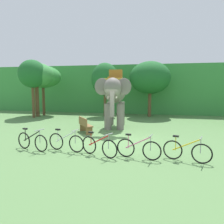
{
  "coord_description": "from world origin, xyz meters",
  "views": [
    {
      "loc": [
        2.17,
        -10.63,
        2.66
      ],
      "look_at": [
        -0.41,
        1.0,
        1.3
      ],
      "focal_mm": 35.98,
      "sensor_mm": 36.0,
      "label": 1
    }
  ],
  "objects_px": {
    "tree_left": "(150,78)",
    "bike_yellow": "(187,151)",
    "bike_black": "(32,141)",
    "wooden_bench": "(85,125)",
    "tree_far_right": "(32,74)",
    "tree_far_left": "(36,75)",
    "bike_red": "(99,146)",
    "bike_white": "(66,142)",
    "tree_center_left": "(43,77)",
    "tree_center_right": "(105,79)",
    "elephant": "(115,94)",
    "bike_pink": "(138,148)"
  },
  "relations": [
    {
      "from": "tree_left",
      "to": "bike_yellow",
      "type": "xyz_separation_m",
      "value": [
        1.95,
        -11.86,
        -3.03
      ]
    },
    {
      "from": "tree_center_right",
      "to": "elephant",
      "type": "bearing_deg",
      "value": -69.73
    },
    {
      "from": "tree_far_left",
      "to": "bike_red",
      "type": "bearing_deg",
      "value": -49.29
    },
    {
      "from": "bike_pink",
      "to": "wooden_bench",
      "type": "xyz_separation_m",
      "value": [
        -3.49,
        4.01,
        0.09
      ]
    },
    {
      "from": "bike_pink",
      "to": "bike_yellow",
      "type": "xyz_separation_m",
      "value": [
        1.71,
        0.06,
        0.0
      ]
    },
    {
      "from": "tree_left",
      "to": "wooden_bench",
      "type": "relative_size",
      "value": 3.33
    },
    {
      "from": "bike_white",
      "to": "bike_yellow",
      "type": "height_order",
      "value": "same"
    },
    {
      "from": "bike_black",
      "to": "wooden_bench",
      "type": "bearing_deg",
      "value": 75.86
    },
    {
      "from": "tree_left",
      "to": "bike_white",
      "type": "height_order",
      "value": "tree_left"
    },
    {
      "from": "bike_red",
      "to": "tree_left",
      "type": "bearing_deg",
      "value": 83.91
    },
    {
      "from": "tree_far_right",
      "to": "bike_black",
      "type": "height_order",
      "value": "tree_far_right"
    },
    {
      "from": "tree_far_right",
      "to": "bike_black",
      "type": "bearing_deg",
      "value": -58.72
    },
    {
      "from": "tree_center_left",
      "to": "elephant",
      "type": "height_order",
      "value": "tree_center_left"
    },
    {
      "from": "tree_center_right",
      "to": "bike_black",
      "type": "xyz_separation_m",
      "value": [
        -0.3,
        -11.23,
        -2.89
      ]
    },
    {
      "from": "tree_center_right",
      "to": "bike_pink",
      "type": "distance_m",
      "value": 12.46
    },
    {
      "from": "tree_center_right",
      "to": "bike_white",
      "type": "distance_m",
      "value": 11.47
    },
    {
      "from": "tree_center_right",
      "to": "tree_left",
      "type": "distance_m",
      "value": 3.96
    },
    {
      "from": "bike_yellow",
      "to": "wooden_bench",
      "type": "height_order",
      "value": "bike_yellow"
    },
    {
      "from": "tree_far_right",
      "to": "tree_center_right",
      "type": "xyz_separation_m",
      "value": [
        5.73,
        2.29,
        -0.41
      ]
    },
    {
      "from": "elephant",
      "to": "bike_red",
      "type": "xyz_separation_m",
      "value": [
        0.61,
        -5.88,
        -1.82
      ]
    },
    {
      "from": "tree_far_left",
      "to": "tree_center_left",
      "type": "height_order",
      "value": "tree_far_left"
    },
    {
      "from": "tree_far_left",
      "to": "bike_pink",
      "type": "height_order",
      "value": "tree_far_left"
    },
    {
      "from": "tree_far_left",
      "to": "tree_far_right",
      "type": "xyz_separation_m",
      "value": [
        0.07,
        -0.72,
        0.07
      ]
    },
    {
      "from": "elephant",
      "to": "wooden_bench",
      "type": "height_order",
      "value": "elephant"
    },
    {
      "from": "tree_center_left",
      "to": "tree_far_left",
      "type": "bearing_deg",
      "value": -93.8
    },
    {
      "from": "tree_far_left",
      "to": "bike_yellow",
      "type": "xyz_separation_m",
      "value": [
        11.67,
        -9.75,
        -3.24
      ]
    },
    {
      "from": "bike_red",
      "to": "wooden_bench",
      "type": "xyz_separation_m",
      "value": [
        -1.98,
        4.01,
        0.09
      ]
    },
    {
      "from": "tree_center_right",
      "to": "bike_white",
      "type": "xyz_separation_m",
      "value": [
        1.14,
        -11.04,
        -2.89
      ]
    },
    {
      "from": "bike_yellow",
      "to": "tree_center_right",
      "type": "bearing_deg",
      "value": 117.39
    },
    {
      "from": "tree_far_left",
      "to": "bike_yellow",
      "type": "bearing_deg",
      "value": -39.88
    },
    {
      "from": "bike_red",
      "to": "tree_center_left",
      "type": "bearing_deg",
      "value": 127.77
    },
    {
      "from": "tree_far_left",
      "to": "bike_black",
      "type": "bearing_deg",
      "value": -60.33
    },
    {
      "from": "tree_center_right",
      "to": "bike_yellow",
      "type": "xyz_separation_m",
      "value": [
        5.87,
        -11.32,
        -2.89
      ]
    },
    {
      "from": "tree_far_left",
      "to": "bike_black",
      "type": "height_order",
      "value": "tree_far_left"
    },
    {
      "from": "tree_left",
      "to": "tree_far_right",
      "type": "bearing_deg",
      "value": -163.68
    },
    {
      "from": "tree_far_right",
      "to": "tree_center_left",
      "type": "bearing_deg",
      "value": 90.11
    },
    {
      "from": "tree_far_right",
      "to": "bike_yellow",
      "type": "bearing_deg",
      "value": -37.91
    },
    {
      "from": "bike_black",
      "to": "bike_pink",
      "type": "distance_m",
      "value": 4.46
    },
    {
      "from": "tree_far_right",
      "to": "wooden_bench",
      "type": "xyz_separation_m",
      "value": [
        6.4,
        -5.09,
        -3.21
      ]
    },
    {
      "from": "tree_far_right",
      "to": "elephant",
      "type": "height_order",
      "value": "tree_far_right"
    },
    {
      "from": "bike_black",
      "to": "bike_red",
      "type": "height_order",
      "value": "same"
    },
    {
      "from": "tree_center_left",
      "to": "tree_left",
      "type": "bearing_deg",
      "value": 6.54
    },
    {
      "from": "bike_yellow",
      "to": "wooden_bench",
      "type": "distance_m",
      "value": 6.53
    },
    {
      "from": "tree_center_right",
      "to": "bike_pink",
      "type": "relative_size",
      "value": 2.81
    },
    {
      "from": "tree_center_left",
      "to": "tree_center_right",
      "type": "relative_size",
      "value": 0.96
    },
    {
      "from": "elephant",
      "to": "bike_yellow",
      "type": "xyz_separation_m",
      "value": [
        3.83,
        -5.82,
        -1.82
      ]
    },
    {
      "from": "tree_center_left",
      "to": "bike_red",
      "type": "bearing_deg",
      "value": -52.23
    },
    {
      "from": "bike_white",
      "to": "tree_left",
      "type": "bearing_deg",
      "value": 76.49
    },
    {
      "from": "bike_pink",
      "to": "tree_center_left",
      "type": "bearing_deg",
      "value": 132.45
    },
    {
      "from": "bike_pink",
      "to": "bike_yellow",
      "type": "height_order",
      "value": "same"
    }
  ]
}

